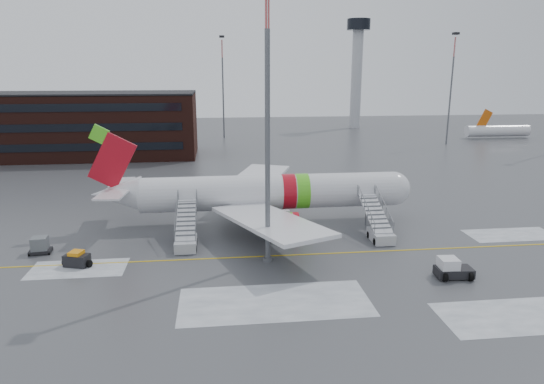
{
  "coord_description": "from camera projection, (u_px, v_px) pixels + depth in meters",
  "views": [
    {
      "loc": [
        -9.93,
        -42.18,
        16.6
      ],
      "look_at": [
        -4.25,
        6.98,
        4.0
      ],
      "focal_mm": 32.0,
      "sensor_mm": 36.0,
      "label": 1
    }
  ],
  "objects": [
    {
      "name": "control_tower",
      "position": [
        357.0,
        61.0,
        135.96
      ],
      "size": [
        6.4,
        6.4,
        30.0
      ],
      "color": "#B2B5BA",
      "rests_on": "ground"
    },
    {
      "name": "uld_container",
      "position": [
        40.0,
        246.0,
        44.77
      ],
      "size": [
        2.03,
        1.56,
        1.55
      ],
      "color": "black",
      "rests_on": "ground"
    },
    {
      "name": "distant_aircraft",
      "position": [
        525.0,
        141.0,
        114.36
      ],
      "size": [
        35.0,
        18.0,
        8.0
      ],
      "primitive_type": null,
      "color": "#D8590C",
      "rests_on": "ground"
    },
    {
      "name": "light_mast_far_n",
      "position": [
        223.0,
        81.0,
        116.59
      ],
      "size": [
        1.2,
        1.2,
        24.25
      ],
      "color": "#595B60",
      "rests_on": "ground"
    },
    {
      "name": "light_mast_near",
      "position": [
        267.0,
        115.0,
        40.06
      ],
      "size": [
        1.2,
        1.2,
        24.88
      ],
      "color": "#595B60",
      "rests_on": "ground"
    },
    {
      "name": "pushback_tug",
      "position": [
        452.0,
        269.0,
        39.56
      ],
      "size": [
        3.02,
        2.33,
        1.68
      ],
      "color": "black",
      "rests_on": "ground"
    },
    {
      "name": "airliner",
      "position": [
        261.0,
        193.0,
        53.03
      ],
      "size": [
        35.03,
        32.97,
        11.18
      ],
      "color": "silver",
      "rests_on": "ground"
    },
    {
      "name": "ground",
      "position": [
        325.0,
        250.0,
        45.8
      ],
      "size": [
        260.0,
        260.0,
        0.0
      ],
      "primitive_type": "plane",
      "color": "#494C4F",
      "rests_on": "ground"
    },
    {
      "name": "airstair_aft",
      "position": [
        186.0,
        236.0,
        46.44
      ],
      "size": [
        2.05,
        7.7,
        3.48
      ],
      "color": "#A8AAB0",
      "rests_on": "ground"
    },
    {
      "name": "baggage_tractor",
      "position": [
        77.0,
        260.0,
        41.86
      ],
      "size": [
        2.77,
        1.78,
        1.37
      ],
      "color": "black",
      "rests_on": "ground"
    },
    {
      "name": "airstair_fwd",
      "position": [
        379.0,
        229.0,
        48.56
      ],
      "size": [
        2.05,
        7.7,
        3.48
      ],
      "color": "#B2B3B9",
      "rests_on": "ground"
    },
    {
      "name": "light_mast_far_ne",
      "position": [
        452.0,
        82.0,
        106.74
      ],
      "size": [
        1.2,
        1.2,
        24.25
      ],
      "color": "#595B60",
      "rests_on": "ground"
    },
    {
      "name": "terminal_building",
      "position": [
        31.0,
        125.0,
        92.2
      ],
      "size": [
        62.0,
        16.11,
        12.3
      ],
      "color": "#3F1E16",
      "rests_on": "ground"
    }
  ]
}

